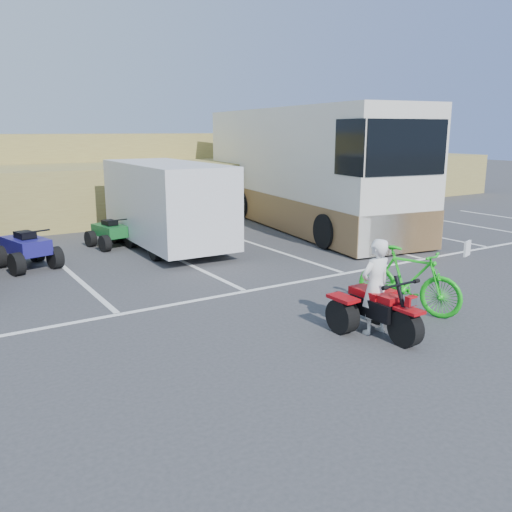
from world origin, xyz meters
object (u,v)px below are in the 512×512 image
rv_motorhome (303,176)px  quad_atv_blue (28,268)px  rider (375,287)px  cargo_trailer (167,202)px  red_trike_atv (380,335)px  green_dirt_bike (409,280)px  quad_atv_green (111,247)px

rv_motorhome → quad_atv_blue: 9.66m
rider → cargo_trailer: (-0.20, 7.96, 0.50)m
rv_motorhome → red_trike_atv: bearing=-111.9°
red_trike_atv → green_dirt_bike: (1.29, 0.61, 0.60)m
green_dirt_bike → quad_atv_green: green_dirt_bike is taller
red_trike_atv → rv_motorhome: rv_motorhome is taller
rv_motorhome → green_dirt_bike: bearing=-107.0°
red_trike_atv → quad_atv_green: (-1.56, 9.06, 0.00)m
rv_motorhome → cargo_trailer: bearing=-160.4°
rider → quad_atv_green: (-1.56, 8.91, -0.79)m
red_trike_atv → quad_atv_green: red_trike_atv is taller
red_trike_atv → green_dirt_bike: size_ratio=0.77×
quad_atv_green → red_trike_atv: bearing=-89.6°
green_dirt_bike → cargo_trailer: 7.68m
rider → quad_atv_blue: size_ratio=1.03×
red_trike_atv → rv_motorhome: size_ratio=0.14×
quad_atv_green → rider: bearing=-89.5°
quad_atv_blue → cargo_trailer: bearing=-8.2°
rv_motorhome → rider: bearing=-112.3°
red_trike_atv → rider: rider is taller
quad_atv_blue → rider: bearing=-75.7°
cargo_trailer → rv_motorhome: bearing=12.8°
cargo_trailer → quad_atv_blue: size_ratio=3.37×
red_trike_atv → rider: bearing=90.0°
rv_motorhome → quad_atv_blue: size_ratio=7.29×
rider → rv_motorhome: rv_motorhome is taller
red_trike_atv → quad_atv_blue: quad_atv_blue is taller
cargo_trailer → rv_motorhome: rv_motorhome is taller
rider → green_dirt_bike: bearing=-160.9°
cargo_trailer → rider: bearing=-87.0°
quad_atv_blue → red_trike_atv: bearing=-76.1°
quad_atv_green → quad_atv_blue: bearing=-161.6°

